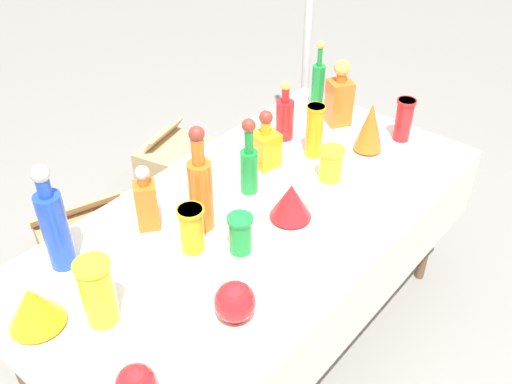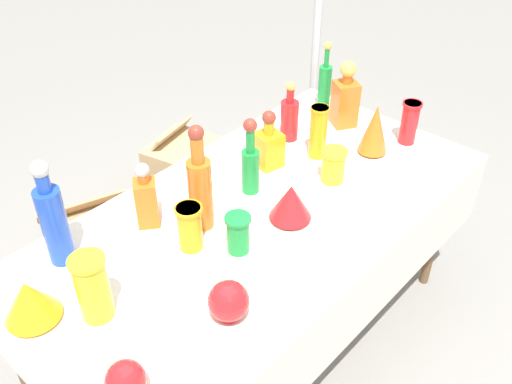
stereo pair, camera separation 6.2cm
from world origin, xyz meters
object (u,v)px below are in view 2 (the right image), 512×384
Objects in this scene: tall_bottle_4 at (250,163)px; slender_vase_1 at (238,232)px; square_decanter_1 at (345,98)px; slender_vase_2 at (190,226)px; slender_vase_0 at (318,131)px; tall_bottle_1 at (290,117)px; slender_vase_5 at (410,121)px; tall_bottle_0 at (53,220)px; fluted_vase_1 at (291,202)px; square_decanter_0 at (269,145)px; round_bowl_0 at (126,380)px; fluted_vase_2 at (29,300)px; slender_vase_3 at (333,164)px; fluted_vase_0 at (375,129)px; round_bowl_1 at (229,301)px; tall_bottle_2 at (325,84)px; canopy_pole at (318,21)px; tall_bottle_3 at (200,187)px; cardboard_box_behind_right at (188,171)px; cardboard_box_behind_left at (100,240)px; slender_vase_4 at (92,286)px; square_decanter_2 at (146,199)px.

tall_bottle_4 is 0.35m from slender_vase_1.
slender_vase_2 is at bearing -174.74° from square_decanter_1.
square_decanter_1 is at bearing 13.64° from slender_vase_0.
slender_vase_5 is at bearing -51.48° from tall_bottle_1.
tall_bottle_0 reaches higher than fluted_vase_1.
round_bowl_0 is (-1.07, -0.44, -0.04)m from square_decanter_0.
tall_bottle_1 is at bearing 3.76° from fluted_vase_2.
fluted_vase_1 is at bearing -159.96° from square_decanter_1.
slender_vase_0 is 1.67× the size of slender_vase_3.
fluted_vase_0 reaches higher than slender_vase_5.
fluted_vase_1 is 0.51m from round_bowl_1.
tall_bottle_1 reaches higher than round_bowl_1.
tall_bottle_2 is 0.13× the size of canopy_pole.
tall_bottle_3 is 0.88× the size of cardboard_box_behind_right.
round_bowl_1 is at bearing -143.38° from tall_bottle_4.
tall_bottle_0 is 0.68× the size of cardboard_box_behind_left.
slender_vase_1 is at bearing -166.43° from square_decanter_1.
slender_vase_0 is at bearing -95.51° from cardboard_box_behind_right.
round_bowl_1 is (-0.52, -0.39, -0.06)m from tall_bottle_4.
round_bowl_1 is (0.40, -0.44, -0.01)m from fluted_vase_2.
round_bowl_0 is at bearing -170.40° from fluted_vase_1.
cardboard_box_behind_right is at bearing 63.34° from tall_bottle_4.
tall_bottle_3 is 1.40m from canopy_pole.
slender_vase_5 reaches higher than slender_vase_1.
slender_vase_1 is at bearing -93.14° from tall_bottle_3.
tall_bottle_3 reaches higher than slender_vase_5.
fluted_vase_0 is (0.28, -0.01, 0.04)m from slender_vase_3.
tall_bottle_0 is 1.52m from slender_vase_5.
cardboard_box_behind_left is (-0.96, 1.13, -0.73)m from slender_vase_5.
slender_vase_4 is at bearing 174.75° from fluted_vase_0.
tall_bottle_4 is 0.67m from square_decanter_1.
tall_bottle_1 is 0.36m from slender_vase_3.
slender_vase_3 is at bearing -11.31° from slender_vase_2.
tall_bottle_3 is 1.60× the size of square_decanter_2.
round_bowl_0 is (-1.62, -0.56, -0.07)m from tall_bottle_2.
slender_vase_5 is at bearing -7.17° from slender_vase_4.
cardboard_box_behind_left is at bearing 59.57° from slender_vase_4.
tall_bottle_0 is at bearing 136.24° from slender_vase_1.
round_bowl_0 is (-1.56, -0.40, -0.07)m from square_decanter_1.
slender_vase_3 is 0.82m from round_bowl_1.
square_decanter_2 is 1.11× the size of slender_vase_0.
square_decanter_0 is at bearing 13.31° from slender_vase_2.
slender_vase_3 is (-0.10, -0.16, -0.05)m from slender_vase_0.
slender_vase_3 is at bearing -26.96° from square_decanter_2.
round_bowl_0 is at bearing -156.33° from canopy_pole.
cardboard_box_behind_right is at bearing 31.42° from tall_bottle_0.
square_decanter_1 is at bearing -110.39° from tall_bottle_2.
slender_vase_2 is at bearing -159.13° from canopy_pole.
slender_vase_0 is at bearing 138.45° from fluted_vase_0.
tall_bottle_4 is at bearing 2.10° from tall_bottle_3.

